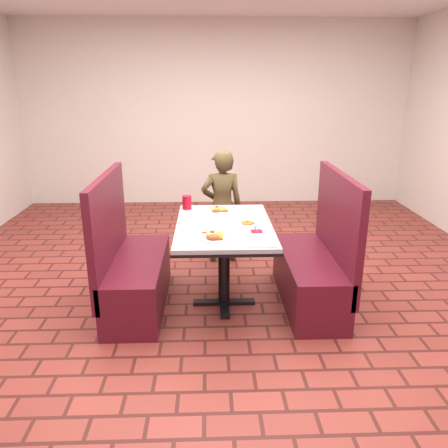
{
  "coord_description": "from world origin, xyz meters",
  "views": [
    {
      "loc": [
        -0.12,
        -3.49,
        1.89
      ],
      "look_at": [
        0.0,
        0.0,
        0.75
      ],
      "focal_mm": 35.0,
      "sensor_mm": 36.0,
      "label": 1
    }
  ],
  "objects_px": {
    "booth_bench_right": "(315,268)",
    "plantain_plate": "(248,223)",
    "near_dinner_plate": "(214,235)",
    "diner_person": "(222,207)",
    "red_tumbler": "(187,202)",
    "far_dinner_plate": "(219,210)",
    "dining_table": "(224,235)",
    "booth_bench_left": "(132,271)"
  },
  "relations": [
    {
      "from": "booth_bench_right",
      "to": "plantain_plate",
      "type": "height_order",
      "value": "booth_bench_right"
    },
    {
      "from": "booth_bench_right",
      "to": "near_dinner_plate",
      "type": "xyz_separation_m",
      "value": [
        -0.89,
        -0.36,
        0.45
      ]
    },
    {
      "from": "diner_person",
      "to": "red_tumbler",
      "type": "bearing_deg",
      "value": 50.73
    },
    {
      "from": "diner_person",
      "to": "far_dinner_plate",
      "type": "height_order",
      "value": "diner_person"
    },
    {
      "from": "dining_table",
      "to": "near_dinner_plate",
      "type": "xyz_separation_m",
      "value": [
        -0.09,
        -0.36,
        0.12
      ]
    },
    {
      "from": "far_dinner_plate",
      "to": "diner_person",
      "type": "bearing_deg",
      "value": 85.98
    },
    {
      "from": "booth_bench_left",
      "to": "far_dinner_plate",
      "type": "height_order",
      "value": "booth_bench_left"
    },
    {
      "from": "booth_bench_right",
      "to": "booth_bench_left",
      "type": "bearing_deg",
      "value": 180.0
    },
    {
      "from": "red_tumbler",
      "to": "far_dinner_plate",
      "type": "bearing_deg",
      "value": -20.93
    },
    {
      "from": "plantain_plate",
      "to": "booth_bench_left",
      "type": "bearing_deg",
      "value": 178.43
    },
    {
      "from": "plantain_plate",
      "to": "near_dinner_plate",
      "type": "bearing_deg",
      "value": -130.66
    },
    {
      "from": "diner_person",
      "to": "plantain_plate",
      "type": "bearing_deg",
      "value": 93.18
    },
    {
      "from": "diner_person",
      "to": "near_dinner_plate",
      "type": "height_order",
      "value": "diner_person"
    },
    {
      "from": "booth_bench_right",
      "to": "far_dinner_plate",
      "type": "distance_m",
      "value": 1.01
    },
    {
      "from": "dining_table",
      "to": "red_tumbler",
      "type": "bearing_deg",
      "value": 124.87
    },
    {
      "from": "diner_person",
      "to": "red_tumbler",
      "type": "xyz_separation_m",
      "value": [
        -0.35,
        -0.54,
        0.2
      ]
    },
    {
      "from": "booth_bench_left",
      "to": "near_dinner_plate",
      "type": "relative_size",
      "value": 4.8
    },
    {
      "from": "red_tumbler",
      "to": "near_dinner_plate",
      "type": "bearing_deg",
      "value": -73.72
    },
    {
      "from": "dining_table",
      "to": "booth_bench_left",
      "type": "xyz_separation_m",
      "value": [
        -0.8,
        0.0,
        -0.32
      ]
    },
    {
      "from": "near_dinner_plate",
      "to": "diner_person",
      "type": "bearing_deg",
      "value": 85.78
    },
    {
      "from": "booth_bench_right",
      "to": "diner_person",
      "type": "bearing_deg",
      "value": 127.56
    },
    {
      "from": "dining_table",
      "to": "diner_person",
      "type": "distance_m",
      "value": 1.02
    },
    {
      "from": "dining_table",
      "to": "booth_bench_right",
      "type": "bearing_deg",
      "value": 0.0
    },
    {
      "from": "booth_bench_left",
      "to": "dining_table",
      "type": "bearing_deg",
      "value": 0.0
    },
    {
      "from": "near_dinner_plate",
      "to": "dining_table",
      "type": "bearing_deg",
      "value": 76.28
    },
    {
      "from": "booth_bench_right",
      "to": "diner_person",
      "type": "relative_size",
      "value": 0.98
    },
    {
      "from": "dining_table",
      "to": "red_tumbler",
      "type": "distance_m",
      "value": 0.6
    },
    {
      "from": "far_dinner_plate",
      "to": "red_tumbler",
      "type": "xyz_separation_m",
      "value": [
        -0.3,
        0.11,
        0.04
      ]
    },
    {
      "from": "booth_bench_left",
      "to": "near_dinner_plate",
      "type": "bearing_deg",
      "value": -26.87
    },
    {
      "from": "dining_table",
      "to": "booth_bench_left",
      "type": "relative_size",
      "value": 1.01
    },
    {
      "from": "dining_table",
      "to": "near_dinner_plate",
      "type": "relative_size",
      "value": 4.84
    },
    {
      "from": "near_dinner_plate",
      "to": "plantain_plate",
      "type": "relative_size",
      "value": 1.43
    },
    {
      "from": "dining_table",
      "to": "booth_bench_right",
      "type": "relative_size",
      "value": 1.01
    },
    {
      "from": "booth_bench_left",
      "to": "plantain_plate",
      "type": "relative_size",
      "value": 6.88
    },
    {
      "from": "diner_person",
      "to": "plantain_plate",
      "type": "xyz_separation_m",
      "value": [
        0.18,
        -1.05,
        0.15
      ]
    },
    {
      "from": "booth_bench_left",
      "to": "red_tumbler",
      "type": "relative_size",
      "value": 9.43
    },
    {
      "from": "near_dinner_plate",
      "to": "far_dinner_plate",
      "type": "height_order",
      "value": "near_dinner_plate"
    },
    {
      "from": "red_tumbler",
      "to": "diner_person",
      "type": "bearing_deg",
      "value": 57.51
    },
    {
      "from": "booth_bench_right",
      "to": "red_tumbler",
      "type": "distance_m",
      "value": 1.32
    },
    {
      "from": "booth_bench_left",
      "to": "diner_person",
      "type": "height_order",
      "value": "diner_person"
    },
    {
      "from": "booth_bench_left",
      "to": "plantain_plate",
      "type": "distance_m",
      "value": 1.09
    },
    {
      "from": "booth_bench_right",
      "to": "red_tumbler",
      "type": "relative_size",
      "value": 9.43
    }
  ]
}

